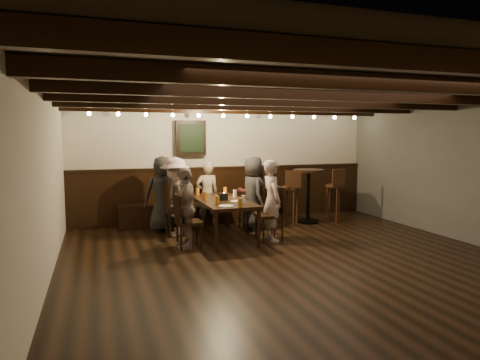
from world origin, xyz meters
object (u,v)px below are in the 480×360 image
object	(u,v)px
person_left_near	(175,197)
person_right_near	(253,193)
chair_right_near	(252,216)
high_top_table	(308,188)
dining_table	(222,203)
person_right_far	(272,200)
person_bench_right	(252,193)
chair_right_far	(270,224)
bar_stool_right	(333,202)
bar_stool_left	(290,205)
person_left_far	(186,208)
person_bench_left	(163,194)
person_bench_centre	(207,194)
chair_left_near	(177,219)
chair_left_far	(188,231)

from	to	relation	value
person_left_near	person_right_near	size ratio (longest dim) A/B	1.01
chair_right_near	high_top_table	xyz separation A→B (m)	(1.35, 0.28, 0.46)
dining_table	person_right_far	xyz separation A→B (m)	(0.75, -0.44, 0.07)
person_bench_right	high_top_table	xyz separation A→B (m)	(1.18, -0.17, 0.07)
chair_right_far	bar_stool_right	size ratio (longest dim) A/B	0.83
chair_right_near	bar_stool_left	xyz separation A→B (m)	(0.85, 0.07, 0.15)
chair_right_near	high_top_table	distance (m)	1.45
person_bench_right	person_left_far	size ratio (longest dim) A/B	1.00
person_bench_left	person_left_near	xyz separation A→B (m)	(0.15, -0.45, -0.00)
person_bench_centre	person_bench_right	distance (m)	0.91
person_bench_left	person_left_near	world-z (taller)	person_bench_left
person_right_near	bar_stool_right	bearing A→B (deg)	-86.56
person_right_far	bar_stool_right	size ratio (longest dim) A/B	1.24
chair_right_far	person_right_far	size ratio (longest dim) A/B	0.67
dining_table	bar_stool_right	bearing A→B (deg)	12.27
high_top_table	person_left_near	bearing A→B (deg)	-174.14
chair_right_near	chair_left_near	bearing A→B (deg)	90.00
chair_left_far	person_left_near	world-z (taller)	person_left_near
chair_right_near	person_right_near	size ratio (longest dim) A/B	0.63
person_left_near	bar_stool_left	xyz separation A→B (m)	(2.32, 0.08, -0.29)
chair_right_far	person_right_near	bearing A→B (deg)	-1.94
person_right_near	bar_stool_left	distance (m)	0.87
person_right_near	person_left_near	bearing A→B (deg)	90.00
person_bench_right	person_right_far	bearing A→B (deg)	83.66
person_right_near	chair_right_near	bearing A→B (deg)	90.00
person_bench_right	bar_stool_left	distance (m)	0.81
person_right_far	bar_stool_left	bearing A→B (deg)	-40.36
chair_left_far	chair_right_near	distance (m)	1.70
person_bench_centre	person_left_far	world-z (taller)	person_left_far
person_bench_right	high_top_table	size ratio (longest dim) A/B	1.18
high_top_table	bar_stool_right	size ratio (longest dim) A/B	0.99
person_bench_right	person_left_near	bearing A→B (deg)	15.26
person_bench_centre	person_right_near	distance (m)	0.96
person_left_far	chair_left_far	bearing A→B (deg)	90.00
dining_table	person_right_far	size ratio (longest dim) A/B	1.31
person_bench_centre	high_top_table	xyz separation A→B (m)	(2.08, -0.32, 0.09)
person_left_far	person_right_far	xyz separation A→B (m)	(1.50, 0.01, 0.04)
dining_table	high_top_table	distance (m)	2.20
chair_left_far	person_bench_right	xyz separation A→B (m)	(1.61, 1.36, 0.39)
person_bench_centre	person_left_near	size ratio (longest dim) A/B	0.90
dining_table	bar_stool_left	distance (m)	1.67
person_bench_left	high_top_table	bearing A→B (deg)	176.53
chair_left_far	person_bench_left	world-z (taller)	person_bench_left
person_left_far	person_bench_right	bearing A→B (deg)	129.29
person_bench_centre	person_right_near	bearing A→B (deg)	141.34
person_bench_centre	person_left_far	distance (m)	1.68
person_bench_right	person_left_far	xyz separation A→B (m)	(-1.64, -1.36, -0.00)
person_bench_left	person_right_near	world-z (taller)	person_bench_left
person_bench_left	person_bench_centre	xyz separation A→B (m)	(0.90, 0.16, -0.07)
dining_table	person_left_near	xyz separation A→B (m)	(-0.75, 0.44, 0.09)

